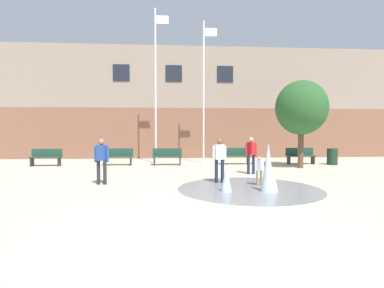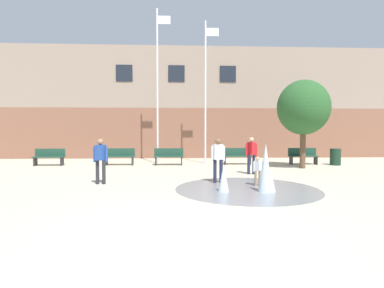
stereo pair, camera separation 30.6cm
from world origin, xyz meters
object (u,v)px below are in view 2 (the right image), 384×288
at_px(park_bench_under_right_flagpole, 169,156).
at_px(street_tree_near_building, 303,108).
at_px(park_bench_far_left, 49,157).
at_px(flagpole_right, 206,88).
at_px(park_bench_far_right, 303,156).
at_px(adult_in_red, 100,158).
at_px(adult_watching, 218,157).
at_px(park_bench_left_of_flagpoles, 120,156).
at_px(trash_can, 335,157).
at_px(teen_by_trashcan, 251,153).
at_px(child_in_fountain, 258,169).
at_px(flagpole_left, 158,82).
at_px(park_bench_near_trashcan, 237,156).

distance_m(park_bench_under_right_flagpole, street_tree_near_building, 7.39).
xyz_separation_m(park_bench_far_left, flagpole_right, (8.54, 0.73, 3.82)).
distance_m(park_bench_far_right, adult_in_red, 11.29).
bearing_deg(adult_watching, park_bench_left_of_flagpoles, -66.55).
height_order(park_bench_under_right_flagpole, trash_can, park_bench_under_right_flagpole).
bearing_deg(flagpole_right, trash_can, -10.09).
xyz_separation_m(adult_watching, flagpole_right, (0.18, 6.51, 3.36)).
relative_size(teen_by_trashcan, street_tree_near_building, 0.36).
height_order(park_bench_under_right_flagpole, adult_in_red, adult_in_red).
bearing_deg(park_bench_under_right_flagpole, street_tree_near_building, -14.58).
xyz_separation_m(teen_by_trashcan, street_tree_near_building, (3.07, 1.92, 2.08)).
distance_m(child_in_fountain, flagpole_left, 9.06).
relative_size(adult_in_red, street_tree_near_building, 0.36).
bearing_deg(trash_can, park_bench_far_left, 178.10).
bearing_deg(teen_by_trashcan, child_in_fountain, -32.50).
height_order(park_bench_far_left, child_in_fountain, child_in_fountain).
xyz_separation_m(park_bench_left_of_flagpoles, child_in_fountain, (5.87, -6.50, 0.10)).
bearing_deg(flagpole_right, park_bench_far_left, -175.12).
bearing_deg(flagpole_right, teen_by_trashcan, -70.85).
relative_size(park_bench_left_of_flagpoles, park_bench_far_right, 1.00).
bearing_deg(park_bench_left_of_flagpoles, adult_in_red, -85.52).
bearing_deg(street_tree_near_building, park_bench_far_right, 66.30).
distance_m(park_bench_near_trashcan, teen_by_trashcan, 3.82).
xyz_separation_m(park_bench_near_trashcan, street_tree_near_building, (2.92, -1.87, 2.54)).
xyz_separation_m(park_bench_far_left, trash_can, (15.52, -0.51, -0.03)).
bearing_deg(street_tree_near_building, park_bench_far_left, 172.25).
relative_size(teen_by_trashcan, adult_watching, 1.00).
xyz_separation_m(park_bench_far_left, park_bench_far_right, (13.91, -0.06, 0.00)).
relative_size(park_bench_left_of_flagpoles, child_in_fountain, 1.62).
bearing_deg(park_bench_left_of_flagpoles, trash_can, -2.87).
relative_size(flagpole_left, flagpole_right, 1.08).
bearing_deg(park_bench_far_right, flagpole_right, 171.63).
bearing_deg(trash_can, flagpole_right, 169.91).
xyz_separation_m(park_bench_far_right, child_in_fountain, (-4.29, -6.37, 0.10)).
relative_size(park_bench_under_right_flagpole, flagpole_left, 0.18).
bearing_deg(park_bench_near_trashcan, flagpole_left, 171.66).
xyz_separation_m(park_bench_far_right, teen_by_trashcan, (-3.83, -3.65, 0.45)).
relative_size(park_bench_near_trashcan, flagpole_right, 0.20).
bearing_deg(teen_by_trashcan, adult_watching, -62.67).
bearing_deg(park_bench_left_of_flagpoles, teen_by_trashcan, -30.91).
xyz_separation_m(park_bench_left_of_flagpoles, adult_watching, (4.60, -5.86, 0.45)).
height_order(park_bench_near_trashcan, teen_by_trashcan, teen_by_trashcan).
bearing_deg(flagpole_left, teen_by_trashcan, -46.09).
distance_m(park_bench_under_right_flagpole, trash_can, 9.11).
bearing_deg(park_bench_near_trashcan, flagpole_right, 159.00).
relative_size(park_bench_under_right_flagpole, park_bench_near_trashcan, 1.00).
bearing_deg(park_bench_under_right_flagpole, adult_in_red, -110.88).
relative_size(child_in_fountain, flagpole_right, 0.12).
distance_m(park_bench_near_trashcan, child_in_fountain, 6.54).
xyz_separation_m(park_bench_left_of_flagpoles, teen_by_trashcan, (6.33, -3.79, 0.45)).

